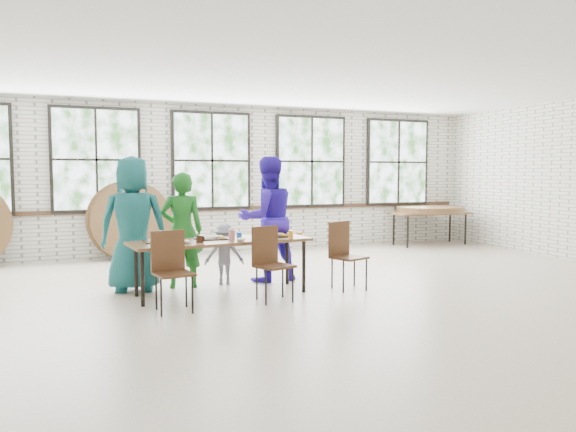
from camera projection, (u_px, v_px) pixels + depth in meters
name	position (u px, v px, depth m)	size (l,w,h in m)	color
room	(212.00, 163.00, 11.27)	(12.00, 12.00, 12.00)	beige
dining_table	(221.00, 244.00, 7.51)	(2.47, 1.03, 0.74)	brown
chair_near_left	(171.00, 264.00, 6.65)	(0.48, 0.47, 0.95)	#482B18
chair_near_right	(270.00, 257.00, 7.19)	(0.53, 0.52, 0.95)	#482B18
chair_spare	(344.00, 249.00, 7.91)	(0.54, 0.53, 0.95)	#482B18
adult_teal	(133.00, 224.00, 7.69)	(0.91, 0.59, 1.87)	#1C6A6A
adult_green	(182.00, 230.00, 7.95)	(0.60, 0.39, 1.64)	#1A631D
toddler	(224.00, 254.00, 8.22)	(0.58, 0.33, 0.89)	#1A123A
adult_blue	(267.00, 219.00, 8.43)	(0.91, 0.71, 1.88)	#3019B5
storage_table	(430.00, 215.00, 12.70)	(1.84, 0.86, 0.74)	brown
tabletop_clutter	(230.00, 238.00, 7.52)	(2.01, 0.59, 0.11)	black
round_tops_stacked	(430.00, 209.00, 12.69)	(1.50, 1.50, 0.13)	brown
round_tops_leaning	(50.00, 223.00, 10.02)	(4.33, 0.44, 1.49)	brown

